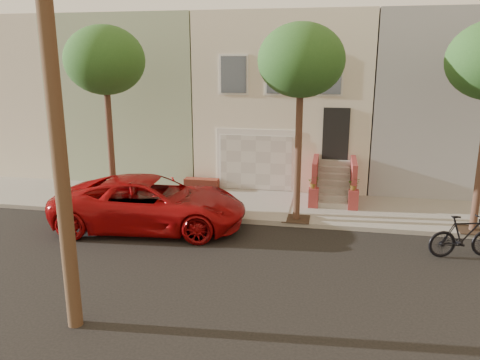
# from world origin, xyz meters

# --- Properties ---
(ground) EXTENTS (90.00, 90.00, 0.00)m
(ground) POSITION_xyz_m (0.00, 0.00, 0.00)
(ground) COLOR black
(ground) RESTS_ON ground
(sidewalk) EXTENTS (40.00, 3.70, 0.15)m
(sidewalk) POSITION_xyz_m (0.00, 5.35, 0.07)
(sidewalk) COLOR gray
(sidewalk) RESTS_ON ground
(house_row) EXTENTS (33.10, 11.70, 7.00)m
(house_row) POSITION_xyz_m (0.00, 11.19, 3.64)
(house_row) COLOR beige
(house_row) RESTS_ON sidewalk
(tree_left) EXTENTS (2.70, 2.57, 6.30)m
(tree_left) POSITION_xyz_m (-5.50, 3.90, 5.26)
(tree_left) COLOR #2D2116
(tree_left) RESTS_ON sidewalk
(tree_mid) EXTENTS (2.70, 2.57, 6.30)m
(tree_mid) POSITION_xyz_m (1.00, 3.90, 5.26)
(tree_mid) COLOR #2D2116
(tree_mid) RESTS_ON sidewalk
(pickup_truck) EXTENTS (6.34, 3.42, 1.69)m
(pickup_truck) POSITION_xyz_m (-3.57, 2.55, 0.85)
(pickup_truck) COLOR #96090B
(pickup_truck) RESTS_ON ground
(motorcycle) EXTENTS (2.08, 1.06, 1.20)m
(motorcycle) POSITION_xyz_m (5.75, 2.02, 0.60)
(motorcycle) COLOR black
(motorcycle) RESTS_ON ground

